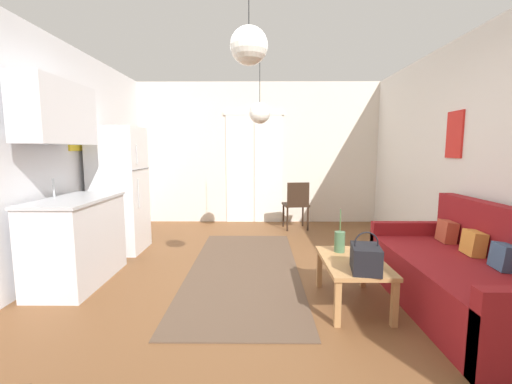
{
  "coord_description": "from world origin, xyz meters",
  "views": [
    {
      "loc": [
        0.01,
        -3.02,
        1.4
      ],
      "look_at": [
        -0.02,
        1.06,
        0.88
      ],
      "focal_mm": 23.68,
      "sensor_mm": 36.0,
      "label": 1
    }
  ],
  "objects": [
    {
      "name": "ground_plane",
      "position": [
        0.0,
        0.0,
        -0.05
      ],
      "size": [
        5.11,
        7.44,
        0.1
      ],
      "primitive_type": "cube",
      "color": "brown"
    },
    {
      "name": "wall_back",
      "position": [
        -0.0,
        3.47,
        1.31
      ],
      "size": [
        4.71,
        0.13,
        2.64
      ],
      "color": "silver",
      "rests_on": "ground_plane"
    },
    {
      "name": "wall_left",
      "position": [
        -2.3,
        0.0,
        1.32
      ],
      "size": [
        0.12,
        7.04,
        2.64
      ],
      "color": "silver",
      "rests_on": "ground_plane"
    },
    {
      "name": "area_rug",
      "position": [
        -0.16,
        0.77,
        0.01
      ],
      "size": [
        1.25,
        3.03,
        0.01
      ],
      "primitive_type": "cube",
      "color": "brown",
      "rests_on": "ground_plane"
    },
    {
      "name": "couch",
      "position": [
        1.82,
        -0.23,
        0.29
      ],
      "size": [
        0.9,
        1.92,
        0.91
      ],
      "color": "maroon",
      "rests_on": "ground_plane"
    },
    {
      "name": "coffee_table",
      "position": [
        0.86,
        -0.09,
        0.36
      ],
      "size": [
        0.53,
        0.88,
        0.41
      ],
      "color": "#B27F4C",
      "rests_on": "ground_plane"
    },
    {
      "name": "bamboo_vase",
      "position": [
        0.79,
        0.15,
        0.51
      ],
      "size": [
        0.1,
        0.1,
        0.42
      ],
      "color": "#47704C",
      "rests_on": "coffee_table"
    },
    {
      "name": "handbag",
      "position": [
        0.88,
        -0.38,
        0.52
      ],
      "size": [
        0.27,
        0.34,
        0.33
      ],
      "color": "black",
      "rests_on": "coffee_table"
    },
    {
      "name": "refrigerator",
      "position": [
        -1.89,
        1.53,
        0.85
      ],
      "size": [
        0.63,
        0.66,
        1.69
      ],
      "color": "white",
      "rests_on": "ground_plane"
    },
    {
      "name": "kitchen_counter",
      "position": [
        -1.92,
        0.4,
        0.79
      ],
      "size": [
        0.59,
        1.14,
        2.07
      ],
      "color": "silver",
      "rests_on": "ground_plane"
    },
    {
      "name": "accent_chair",
      "position": [
        0.67,
        2.78,
        0.48
      ],
      "size": [
        0.47,
        0.45,
        0.84
      ],
      "rotation": [
        0.0,
        0.0,
        3.27
      ],
      "color": "black",
      "rests_on": "ground_plane"
    },
    {
      "name": "pendant_lamp_near",
      "position": [
        -0.06,
        -0.47,
        2.14
      ],
      "size": [
        0.28,
        0.28,
        0.64
      ],
      "color": "black"
    },
    {
      "name": "pendant_lamp_far",
      "position": [
        0.03,
        1.38,
        1.86
      ],
      "size": [
        0.27,
        0.27,
        0.92
      ],
      "color": "black"
    }
  ]
}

